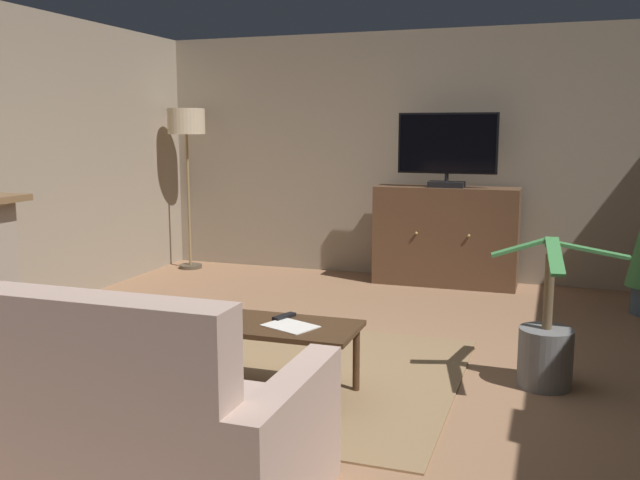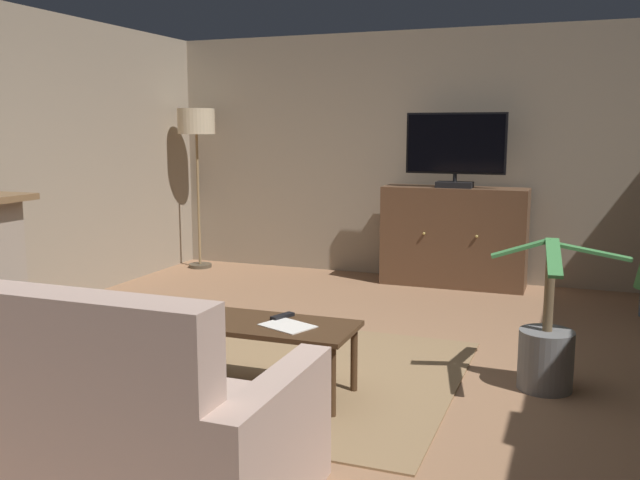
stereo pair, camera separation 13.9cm
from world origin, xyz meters
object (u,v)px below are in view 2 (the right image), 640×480
Objects in this scene: television at (456,148)px; sofa_floral at (131,430)px; potted_plant_leafy_by_curtain at (546,351)px; tv_remote at (282,316)px; floor_lamp at (196,131)px; folded_newspaper at (287,326)px; cat at (43,387)px; coffee_table at (265,331)px; tv_cabinet at (454,239)px.

sofa_floral is at bearing -96.90° from television.
potted_plant_leafy_by_curtain is (1.06, -2.66, -1.18)m from television.
floor_lamp is (-2.46, 3.17, 1.13)m from tv_remote.
folded_newspaper reaches higher than cat.
folded_newspaper is 0.16× the size of floor_lamp.
floor_lamp is at bearing 126.07° from coffee_table.
potted_plant_leafy_by_curtain is at bearing -68.35° from television.
cat is at bearing -112.96° from tv_cabinet.
sofa_floral is (-0.02, -1.33, -0.08)m from coffee_table.
potted_plant_leafy_by_curtain reaches higher than cat.
potted_plant_leafy_by_curtain is at bearing 51.21° from sofa_floral.
television is 5.90× the size of tv_remote.
coffee_table is 1.35m from cat.
television is at bearing 80.68° from coffee_table.
coffee_table is 4.25m from floor_lamp.
sofa_floral reaches higher than folded_newspaper.
folded_newspaper is (-0.39, -3.37, -0.97)m from television.
folded_newspaper is 1.63m from potted_plant_leafy_by_curtain.
sofa_floral is (-0.57, -4.68, -1.10)m from television.
tv_cabinet is 1.00× the size of sofa_floral.
cat is (-1.71, -4.03, -0.38)m from tv_cabinet.
tv_remote is 0.57× the size of folded_newspaper.
sofa_floral is (-0.57, -4.73, -0.17)m from tv_cabinet.
tv_remote is (0.06, 0.13, 0.06)m from coffee_table.
tv_cabinet is 0.80× the size of floor_lamp.
potted_plant_leafy_by_curtain is (1.61, 0.69, -0.15)m from coffee_table.
coffee_table is 0.17m from folded_newspaper.
sofa_floral is 2.59m from potted_plant_leafy_by_curtain.
floor_lamp is (-4.01, 2.61, 1.34)m from potted_plant_leafy_by_curtain.
sofa_floral is 1.52× the size of potted_plant_leafy_by_curtain.
tv_cabinet is 4.77m from sofa_floral.
television is 0.90× the size of coffee_table.
tv_cabinet is 1.46× the size of television.
tv_remote is at bearing 32.07° from cat.
coffee_table is at bearing -156.78° from potted_plant_leafy_by_curtain.
tv_remote is at bearing -160.34° from potted_plant_leafy_by_curtain.
television reaches higher than coffee_table.
coffee_table is at bearing 89.27° from sofa_floral.
coffee_table is (-0.55, -3.35, -1.02)m from television.
television is 4.84m from sofa_floral.
folded_newspaper is at bearing -126.32° from tv_remote.
potted_plant_leafy_by_curtain reaches higher than tv_remote.
sofa_floral is at bearing -31.77° from cat.
potted_plant_leafy_by_curtain is at bearing 23.22° from coffee_table.
television is 3.53m from folded_newspaper.
folded_newspaper is 0.20× the size of sofa_floral.
potted_plant_leafy_by_curtain is 1.57× the size of cat.
cat is (-1.16, -0.62, -0.29)m from coffee_table.
tv_remote reaches higher than folded_newspaper.
coffee_table is 1.15× the size of potted_plant_leafy_by_curtain.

